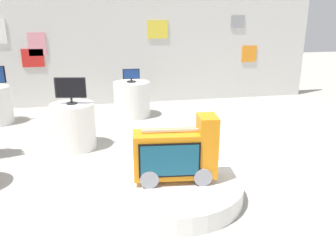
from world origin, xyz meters
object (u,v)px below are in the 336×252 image
Objects in this scene: main_display_pedestal at (175,188)px; novelty_firetruck_tv at (177,155)px; tv_on_left_rear at (131,75)px; display_pedestal_center_rear at (74,126)px; display_pedestal_left_rear at (132,99)px; tv_on_center_rear at (71,89)px.

main_display_pedestal is 1.64× the size of novelty_firetruck_tv.
tv_on_left_rear is 2.14m from display_pedestal_center_rear.
tv_on_left_rear is (-0.14, 3.69, 0.80)m from main_display_pedestal.
novelty_firetruck_tv is at bearing -25.40° from main_display_pedestal.
display_pedestal_left_rear is (-0.14, 3.69, 0.27)m from main_display_pedestal.
novelty_firetruck_tv is 2.42m from tv_on_center_rear.
tv_on_left_rear reaches higher than main_display_pedestal.
tv_on_center_rear is (0.00, -0.00, 0.63)m from display_pedestal_center_rear.
tv_on_center_rear is (-1.30, 1.97, 0.90)m from main_display_pedestal.
tv_on_center_rear is at bearing -79.23° from display_pedestal_center_rear.
display_pedestal_center_rear is (-1.30, 1.97, 0.27)m from main_display_pedestal.
display_pedestal_left_rear is 2.17m from tv_on_center_rear.
novelty_firetruck_tv is at bearing -87.50° from tv_on_left_rear.
novelty_firetruck_tv is 1.29× the size of display_pedestal_left_rear.
tv_on_center_rear reaches higher than display_pedestal_left_rear.
display_pedestal_left_rear and display_pedestal_center_rear have the same top height.
novelty_firetruck_tv is 1.32× the size of display_pedestal_center_rear.
display_pedestal_center_rear is at bearing 100.77° from tv_on_center_rear.
display_pedestal_left_rear is 0.53m from tv_on_left_rear.
novelty_firetruck_tv is 2.79× the size of tv_on_left_rear.
novelty_firetruck_tv is 3.72m from tv_on_left_rear.
tv_on_left_rear is 0.47× the size of display_pedestal_center_rear.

